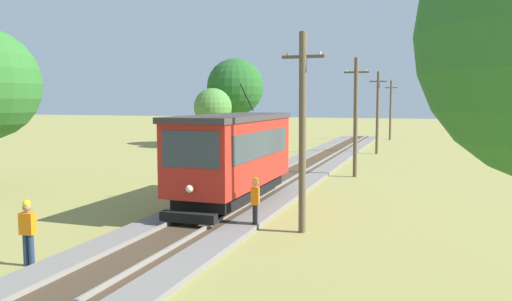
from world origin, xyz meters
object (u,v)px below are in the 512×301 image
Objects in this scene: utility_pole_near_tram at (302,131)px; track_worker at (28,230)px; utility_pole_distant at (391,109)px; utility_pole_far at (378,112)px; tree_left_near at (213,107)px; tree_right_far at (235,87)px; second_worker at (255,201)px; utility_pole_mid at (356,116)px; red_tram at (234,154)px.

utility_pole_near_tram is 8.62m from track_worker.
utility_pole_far is at bearing -90.00° from utility_pole_distant.
tree_right_far is at bearing 74.00° from tree_left_near.
utility_pole_far is 1.02× the size of utility_pole_distant.
utility_pole_distant reaches higher than tree_left_near.
utility_pole_distant is 3.74× the size of second_worker.
tree_right_far is at bearing 128.85° from utility_pole_mid.
red_tram is at bearing -110.01° from utility_pole_mid.
utility_pole_near_tram reaches higher than tree_left_near.
tree_right_far is at bearing 114.84° from utility_pole_near_tram.
tree_left_near is 0.65× the size of tree_right_far.
utility_pole_mid is 29.38m from utility_pole_distant.
utility_pole_mid is 1.00× the size of utility_pole_far.
tree_left_near is at bearing -106.00° from tree_right_far.
utility_pole_mid is at bearing 74.61° from second_worker.
utility_pole_far is (-0.00, 13.55, -0.01)m from utility_pole_mid.
track_worker is at bearing -97.23° from utility_pole_distant.
utility_pole_mid reaches higher than red_tram.
red_tram is 23.77m from utility_pole_far.
red_tram is 1.25× the size of utility_pole_mid.
utility_pole_near_tram is 0.77× the size of tree_right_far.
tree_right_far is at bearing 164.28° from utility_pole_far.
utility_pole_mid is 13.55m from utility_pole_far.
utility_pole_far is at bearing 90.00° from utility_pole_mid.
utility_pole_mid is 22.61m from tree_right_far.
utility_pole_far reaches higher than tree_left_near.
utility_pole_mid is 20.70m from tree_left_near.
utility_pole_far is 26.67m from second_worker.
second_worker is 0.21× the size of tree_right_far.
utility_pole_far is at bearing 90.00° from utility_pole_near_tram.
tree_left_near is at bearing -172.12° from track_worker.
track_worker is (-6.08, -5.61, -2.41)m from utility_pole_near_tram.
utility_pole_distant is 0.78× the size of tree_right_far.
track_worker is at bearing -108.13° from utility_pole_mid.
second_worker is at bearing -67.73° from tree_right_far.
second_worker is at bearing -92.21° from utility_pole_distant.
utility_pole_far is 3.81× the size of second_worker.
utility_pole_mid is at bearing 90.00° from utility_pole_near_tram.
utility_pole_distant reaches higher than utility_pole_near_tram.
utility_pole_far reaches higher than track_worker.
utility_pole_distant is (0.00, 29.38, -0.08)m from utility_pole_mid.
utility_pole_far is at bearing -2.44° from tree_left_near.
red_tram is 4.79× the size of track_worker.
tree_right_far reaches higher than utility_pole_near_tram.
utility_pole_mid is at bearing -90.00° from utility_pole_far.
track_worker is (-6.08, -47.96, -2.44)m from utility_pole_distant.
tree_left_near reaches higher than track_worker.
utility_pole_distant is (0.00, 15.84, -0.06)m from utility_pole_far.
utility_pole_near_tram is at bearing -40.25° from red_tram.
tree_right_far is at bearing -174.92° from track_worker.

